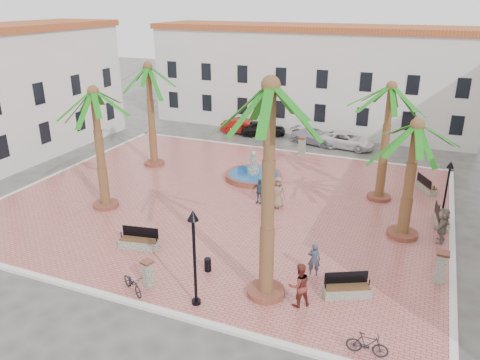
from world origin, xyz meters
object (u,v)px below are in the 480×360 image
Objects in this scene: bollard_e at (441,267)px; pedestrian_east at (443,225)px; bench_e at (441,219)px; litter_bin at (208,265)px; cyclist_b at (299,285)px; palm_e at (415,141)px; pedestrian_fountain_a at (278,193)px; bicycle_a at (133,283)px; bench_se at (347,290)px; palm_nw at (149,78)px; bench_s at (139,242)px; car_black at (263,128)px; lamppost_s at (194,242)px; pedestrian_north at (266,141)px; lamppost_e at (448,182)px; bollard_n at (302,146)px; cyclist_a at (314,259)px; bench_ne at (426,187)px; bollard_se at (148,273)px; car_silver at (315,137)px; palm_s at (270,111)px; car_red at (244,126)px; bicycle_b at (367,344)px; fountain at (253,175)px; palm_sw at (95,106)px; pedestrian_fountain_b at (259,191)px; palm_ne at (390,100)px; car_white at (346,140)px.

pedestrian_east reaches higher than bollard_e.
bench_e is 3.22× the size of litter_bin.
cyclist_b is at bearing -142.80° from bollard_e.
palm_e reaches higher than pedestrian_fountain_a.
bicycle_a is (-2.20, -2.70, 0.11)m from litter_bin.
bench_se is 1.00× the size of bench_e.
bench_s is at bearing -61.07° from palm_nw.
car_black is at bearing -107.25° from cyclist_b.
pedestrian_north is at bearing 101.69° from lamppost_s.
bollard_n is at bearing 140.39° from lamppost_e.
cyclist_a is at bearing -163.57° from bollard_e.
bollard_e is 13.33m from bicycle_a.
palm_e is 3.29× the size of bench_ne.
bollard_se is 24.02m from car_silver.
palm_s is at bearing -42.82° from palm_nw.
bollard_n is 0.38× the size of car_black.
bollard_se reaches higher than car_red.
bollard_e is 26.04m from car_red.
bicycle_b is (-1.30, -16.65, 0.16)m from bench_ne.
palm_e is 14.47m from bench_s.
car_red is (-8.20, 14.81, -0.43)m from pedestrian_fountain_a.
bench_s is 15.32m from pedestrian_east.
bollard_n reaches higher than litter_bin.
fountain is 2.41× the size of bicycle_a.
bench_ne is 10.16m from pedestrian_fountain_a.
palm_s reaches higher than litter_bin.
bollard_se is at bearing 166.65° from car_black.
lamppost_e is at bearing 44.38° from bollard_se.
palm_nw is 4.99× the size of bollard_n.
cyclist_b is at bearing -11.02° from litter_bin.
lamppost_e is 2.73m from pedestrian_east.
cyclist_a is 5.22m from bicycle_b.
palm_sw is 3.50× the size of bench_s.
lamppost_s reaches higher than pedestrian_north.
palm_sw is at bearing -148.51° from pedestrian_fountain_b.
bollard_n is 15.00m from pedestrian_east.
car_black is (-11.77, 22.18, 0.25)m from bench_se.
bench_e is 20.39m from car_black.
fountain is at bearing 121.77° from pedestrian_fountain_b.
palm_ne reaches higher than bench_ne.
palm_ne is 9.26m from pedestrian_fountain_b.
palm_e is at bearing 143.13° from bench_ne.
palm_s is 20.17m from bollard_n.
bollard_e is at bearing 155.56° from bench_ne.
pedestrian_fountain_a is (-3.77, 8.70, 0.02)m from cyclist_b.
fountain is 0.93× the size of car_red.
car_white is (1.40, 13.98, -0.45)m from pedestrian_fountain_a.
palm_s is 1.44× the size of palm_e.
bench_s is at bearing -36.24° from palm_sw.
bench_se is at bearing -42.41° from pedestrian_fountain_b.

